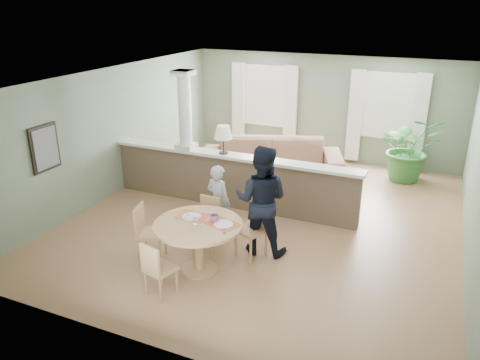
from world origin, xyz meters
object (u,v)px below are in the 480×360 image
at_px(dining_table, 199,233).
at_px(chair_near, 156,267).
at_px(sofa, 271,161).
at_px(chair_far_man, 254,225).
at_px(child_person, 218,202).
at_px(man_person, 261,200).
at_px(chair_far_boy, 208,220).
at_px(houseplant, 409,148).
at_px(chair_side, 147,230).

relative_size(dining_table, chair_near, 1.61).
height_order(sofa, chair_far_man, chair_far_man).
bearing_deg(child_person, chair_far_man, 174.48).
bearing_deg(man_person, chair_far_man, 58.99).
distance_m(chair_far_man, child_person, 0.85).
bearing_deg(chair_far_boy, chair_near, -88.29).
height_order(chair_far_man, man_person, man_person).
relative_size(dining_table, child_person, 1.00).
height_order(chair_far_boy, child_person, child_person).
bearing_deg(chair_far_man, dining_table, -102.94).
bearing_deg(man_person, chair_far_boy, 4.07).
distance_m(chair_far_boy, chair_far_man, 0.84).
xyz_separation_m(houseplant, chair_near, (-2.80, -6.28, -0.31)).
bearing_deg(chair_near, chair_far_boy, -74.15).
bearing_deg(child_person, chair_near, 103.55).
bearing_deg(chair_far_boy, chair_side, -131.30).
bearing_deg(houseplant, man_person, -113.31).
xyz_separation_m(dining_table, chair_side, (-0.96, 0.01, -0.15)).
distance_m(dining_table, chair_far_man, 1.01).
relative_size(dining_table, chair_far_man, 1.40).
relative_size(chair_far_man, man_person, 0.52).
height_order(sofa, chair_side, sofa).
bearing_deg(chair_far_boy, sofa, 92.05).
bearing_deg(man_person, houseplant, -120.11).
bearing_deg(houseplant, sofa, -156.23).
xyz_separation_m(chair_side, child_person, (0.76, 1.09, 0.17)).
bearing_deg(chair_near, man_person, -101.12).
xyz_separation_m(dining_table, man_person, (0.64, 0.97, 0.27)).
xyz_separation_m(dining_table, chair_far_boy, (-0.26, 0.79, -0.17)).
bearing_deg(chair_far_man, man_person, 87.85).
relative_size(sofa, dining_table, 2.37).
relative_size(chair_far_boy, chair_near, 1.03).
distance_m(sofa, chair_far_man, 3.46).
bearing_deg(child_person, man_person, -175.10).
height_order(dining_table, child_person, child_person).
xyz_separation_m(chair_far_boy, child_person, (0.05, 0.31, 0.20)).
height_order(chair_far_man, chair_near, chair_far_man).
distance_m(chair_far_man, chair_near, 1.85).
distance_m(sofa, chair_far_boy, 3.37).
distance_m(houseplant, child_person, 5.15).
bearing_deg(sofa, chair_far_man, -94.22).
bearing_deg(houseplant, chair_far_boy, -121.35).
bearing_deg(chair_near, chair_side, -34.36).
xyz_separation_m(chair_side, man_person, (1.61, 0.95, 0.42)).
relative_size(houseplant, child_person, 1.14).
bearing_deg(dining_table, child_person, 100.67).
distance_m(houseplant, chair_far_boy, 5.45).
distance_m(houseplant, chair_far_man, 5.04).
height_order(sofa, chair_near, sofa).
bearing_deg(sofa, man_person, -92.51).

